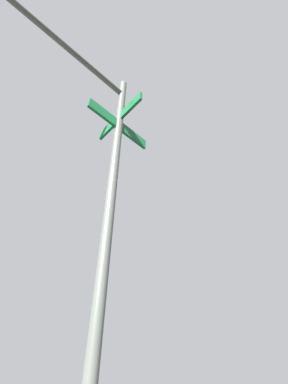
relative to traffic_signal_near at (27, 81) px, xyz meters
The scene contains 1 object.
traffic_signal_near is the anchor object (origin of this frame).
Camera 1 is at (-7.58, -4.79, 1.56)m, focal length 24.13 mm.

